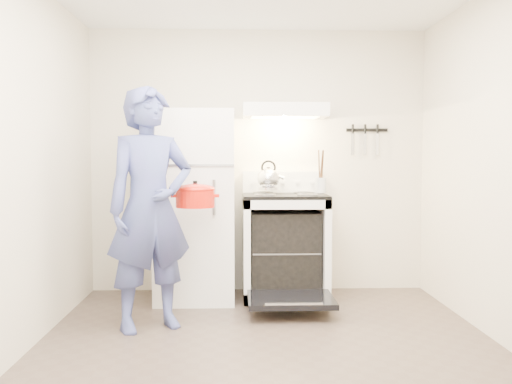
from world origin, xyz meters
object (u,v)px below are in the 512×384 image
tea_kettle (268,177)px  dutch_oven (195,198)px  stove_body (285,247)px  person (150,209)px  refrigerator (196,206)px

tea_kettle → dutch_oven: 1.01m
stove_body → dutch_oven: (-0.77, -0.70, 0.51)m
person → tea_kettle: bearing=18.6°
dutch_oven → person: bearing=-144.9°
refrigerator → tea_kettle: (0.67, 0.11, 0.25)m
stove_body → tea_kettle: size_ratio=3.00×
stove_body → refrigerator: bearing=-178.2°
tea_kettle → person: bearing=-132.9°
refrigerator → person: (-0.27, -0.90, 0.06)m
stove_body → person: bearing=-139.4°
stove_body → dutch_oven: size_ratio=2.44×
tea_kettle → dutch_oven: size_ratio=0.82×
refrigerator → dutch_oven: bearing=-86.3°
person → refrigerator: bearing=44.7°
tea_kettle → stove_body: bearing=-29.6°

